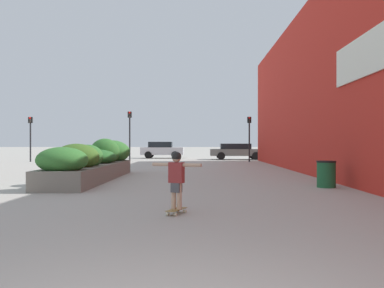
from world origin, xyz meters
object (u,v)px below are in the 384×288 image
Objects in this scene: trash_bin at (326,174)px; traffic_light_far_left at (30,131)px; skateboarder at (176,174)px; car_center_left at (162,150)px; traffic_light_left at (130,128)px; traffic_light_right at (249,131)px; skateboard at (176,211)px; car_leftmost at (237,151)px.

traffic_light_far_left is at bearing 132.30° from trash_bin.
traffic_light_far_left is at bearing 140.62° from skateboarder.
car_center_left is (-2.96, 30.89, 0.02)m from skateboarder.
trash_bin is at bearing -47.70° from traffic_light_far_left.
traffic_light_left reaches higher than traffic_light_right.
trash_bin is (4.40, 5.07, -0.36)m from skateboarder.
traffic_light_left is (-4.75, 23.62, 2.46)m from skateboard.
traffic_light_left is at bearing 124.48° from skateboard.
traffic_light_left reaches higher than trash_bin.
trash_bin is 22.72m from car_leftmost.
skateboarder is (0.00, -0.00, 0.70)m from skateboard.
car_leftmost is 16.43m from traffic_light_far_left.
skateboard is 0.70m from skateboarder.
car_center_left is 1.16× the size of traffic_light_right.
skateboard is 0.14× the size of car_leftmost.
traffic_light_far_left reaches higher than car_center_left.
skateboard is at bearing 113.11° from skateboarder.
traffic_light_right is at bearing 6.60° from car_leftmost.
traffic_light_right is (7.11, -7.59, 1.49)m from car_center_left.
skateboarder reaches higher than trash_bin.
traffic_light_right is (8.90, -0.32, -0.25)m from traffic_light_left.
car_center_left is at bearing 118.58° from skateboard.
car_center_left is at bearing 76.16° from traffic_light_left.
trash_bin is 0.21× the size of car_center_left.
traffic_light_left is 8.91m from traffic_light_right.
traffic_light_left reaches higher than car_leftmost.
skateboarder is at bearing -78.63° from traffic_light_left.
car_leftmost is at bearing 105.65° from skateboard.
trash_bin is 0.18× the size of car_leftmost.
car_leftmost is at bearing 26.38° from traffic_light_left.
skateboarder is 26.14m from traffic_light_far_left.
skateboard is 0.76× the size of trash_bin.
car_center_left reaches higher than car_leftmost.
car_leftmost is at bearing 96.60° from traffic_light_right.
traffic_light_left is at bearing 116.25° from trash_bin.
car_center_left is at bearing 105.90° from trash_bin.
car_leftmost reaches higher than trash_bin.
traffic_light_left reaches higher than skateboarder.
skateboarder is at bearing -130.92° from trash_bin.
traffic_light_left is at bearing -63.62° from car_leftmost.
skateboard is at bearing -62.50° from traffic_light_far_left.
traffic_light_left is (-9.14, 18.55, 2.11)m from trash_bin.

